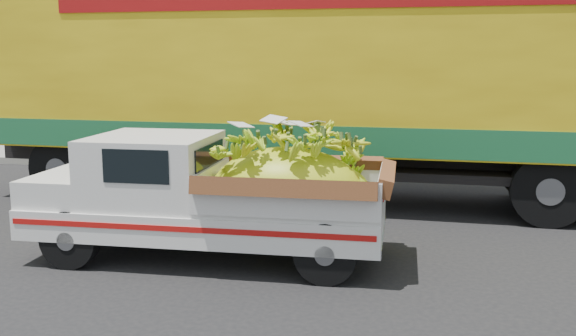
# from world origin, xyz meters

# --- Properties ---
(ground) EXTENTS (100.00, 100.00, 0.00)m
(ground) POSITION_xyz_m (0.00, 0.00, 0.00)
(ground) COLOR black
(ground) RESTS_ON ground
(curb) EXTENTS (60.00, 0.25, 0.15)m
(curb) POSITION_xyz_m (0.00, 6.27, 0.07)
(curb) COLOR gray
(curb) RESTS_ON ground
(sidewalk) EXTENTS (60.00, 4.00, 0.14)m
(sidewalk) POSITION_xyz_m (0.00, 8.37, 0.07)
(sidewalk) COLOR gray
(sidewalk) RESTS_ON ground
(building_left) EXTENTS (18.00, 6.00, 5.00)m
(building_left) POSITION_xyz_m (-8.00, 14.27, 2.50)
(building_left) COLOR gray
(building_left) RESTS_ON ground
(pickup_truck) EXTENTS (4.37, 1.66, 1.52)m
(pickup_truck) POSITION_xyz_m (1.22, 0.31, 0.82)
(pickup_truck) COLOR black
(pickup_truck) RESTS_ON ground
(semi_trailer) EXTENTS (12.03, 2.96, 3.80)m
(semi_trailer) POSITION_xyz_m (1.90, 3.82, 2.12)
(semi_trailer) COLOR black
(semi_trailer) RESTS_ON ground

